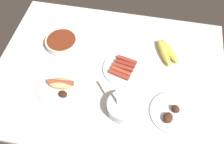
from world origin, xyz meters
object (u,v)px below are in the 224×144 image
Objects in this scene: banana_bunch at (166,52)px; bowl_chili at (62,42)px; bowl_coleslaw at (123,106)px; plate_grilled_meat at (173,113)px; plate_sausages at (123,68)px; plate_hotdog_assembled at (62,86)px.

bowl_chili is at bearing 4.36° from banana_bunch.
bowl_coleslaw is 23.31cm from plate_grilled_meat.
plate_sausages is at bearing -80.80° from bowl_coleslaw.
plate_sausages is 1.19× the size of bowl_chili.
banana_bunch is at bearing -145.36° from plate_sausages.
plate_hotdog_assembled is at bearing 32.29° from banana_bunch.
bowl_coleslaw is at bearing 64.76° from banana_bunch.
banana_bunch is 0.88× the size of plate_grilled_meat.
bowl_chili is at bearing -39.29° from bowl_coleslaw.
bowl_coleslaw is at bearing 99.20° from plate_sausages.
bowl_chili is (36.70, -10.32, 1.17)cm from plate_sausages.
bowl_chili is 0.82× the size of plate_grilled_meat.
bowl_chili is at bearing -25.80° from plate_grilled_meat.
banana_bunch reaches higher than plate_sausages.
banana_bunch is 35.52cm from plate_grilled_meat.
banana_bunch is at bearing -175.64° from bowl_chili.
bowl_chili reaches higher than plate_sausages.
plate_hotdog_assembled is 1.29× the size of banana_bunch.
plate_sausages is 38.14cm from bowl_chili.
bowl_coleslaw reaches higher than plate_hotdog_assembled.
bowl_chili reaches higher than banana_bunch.
plate_sausages is at bearing -37.27° from plate_grilled_meat.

